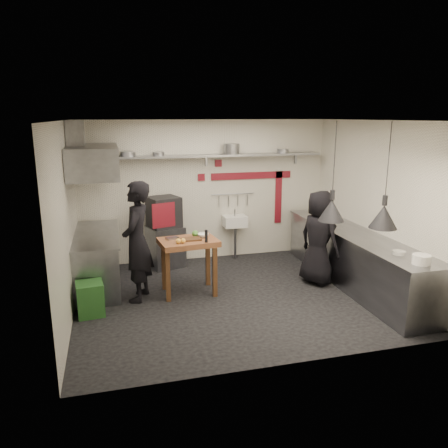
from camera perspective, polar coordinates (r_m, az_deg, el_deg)
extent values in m
plane|color=black|center=(7.24, 1.39, -9.39)|extent=(5.00, 5.00, 0.00)
plane|color=beige|center=(6.65, 1.53, 13.37)|extent=(5.00, 5.00, 0.00)
cube|color=silver|center=(8.80, -2.34, 4.34)|extent=(5.00, 0.04, 2.80)
cube|color=silver|center=(4.89, 8.31, -3.64)|extent=(5.00, 0.04, 2.80)
cube|color=silver|center=(6.58, -19.95, 0.22)|extent=(0.04, 4.20, 2.80)
cube|color=silver|center=(7.86, 19.27, 2.41)|extent=(0.04, 4.20, 2.80)
cube|color=maroon|center=(8.99, 3.63, 6.33)|extent=(1.70, 0.02, 0.14)
cube|color=maroon|center=(9.27, 7.11, 3.48)|extent=(0.14, 0.02, 1.10)
cube|color=maroon|center=(8.77, -0.74, 7.94)|extent=(0.14, 0.02, 0.14)
cube|color=maroon|center=(8.72, -2.98, 6.11)|extent=(0.14, 0.02, 0.14)
cube|color=slate|center=(8.54, -2.13, 8.92)|extent=(4.60, 0.34, 0.04)
cube|color=slate|center=(8.49, -15.08, 7.75)|extent=(0.04, 0.06, 0.24)
cube|color=slate|center=(8.69, -2.34, 8.34)|extent=(0.04, 0.06, 0.24)
cube|color=slate|center=(9.29, 9.32, 8.53)|extent=(0.04, 0.06, 0.24)
cylinder|color=slate|center=(8.34, -12.44, 8.93)|extent=(0.36, 0.36, 0.09)
cylinder|color=slate|center=(8.38, -8.55, 9.06)|extent=(0.29, 0.29, 0.07)
cylinder|color=slate|center=(8.65, 1.00, 9.79)|extent=(0.33, 0.33, 0.20)
cylinder|color=slate|center=(9.00, 7.69, 9.44)|extent=(0.29, 0.29, 0.08)
cube|color=slate|center=(8.55, -7.62, -2.95)|extent=(0.76, 0.72, 0.80)
cube|color=black|center=(8.37, -7.85, 1.56)|extent=(0.68, 0.65, 0.58)
cube|color=maroon|center=(8.10, -7.89, 1.15)|extent=(0.44, 0.17, 0.46)
cube|color=black|center=(8.11, -7.94, 1.15)|extent=(0.38, 0.14, 0.34)
cube|color=silver|center=(8.89, 1.41, 0.36)|extent=(0.46, 0.34, 0.22)
cylinder|color=slate|center=(8.85, 1.42, 1.50)|extent=(0.03, 0.03, 0.14)
cylinder|color=slate|center=(8.97, 1.46, -2.43)|extent=(0.06, 0.06, 0.66)
cylinder|color=slate|center=(8.91, 1.18, 3.95)|extent=(0.90, 0.02, 0.02)
cube|color=slate|center=(7.91, 16.60, -4.45)|extent=(0.70, 3.80, 0.90)
cube|color=slate|center=(7.78, 16.84, -1.19)|extent=(0.76, 3.90, 0.03)
cylinder|color=silver|center=(6.43, 24.39, -4.24)|extent=(0.28, 0.28, 0.13)
cylinder|color=silver|center=(6.77, 21.85, -3.48)|extent=(0.21, 0.21, 0.05)
cube|color=slate|center=(7.82, -16.19, -4.63)|extent=(0.70, 1.90, 0.90)
cube|color=slate|center=(7.69, -16.42, -1.34)|extent=(0.76, 2.00, 0.03)
cube|color=slate|center=(7.47, -16.68, 7.87)|extent=(0.78, 1.60, 0.50)
cube|color=slate|center=(7.46, -18.85, 10.79)|extent=(0.28, 0.28, 0.50)
cube|color=#20501E|center=(6.80, -17.07, -9.32)|extent=(0.42, 0.42, 0.50)
cube|color=#4D2F19|center=(7.07, -4.29, -1.97)|extent=(0.31, 0.22, 0.02)
cylinder|color=black|center=(6.89, -2.33, -1.60)|extent=(0.05, 0.05, 0.20)
sphere|color=gold|center=(6.87, -5.99, -2.24)|extent=(0.08, 0.08, 0.08)
sphere|color=gold|center=(6.89, -5.38, -2.20)|extent=(0.10, 0.10, 0.08)
sphere|color=#4B8A31|center=(7.24, -3.79, -1.27)|extent=(0.13, 0.13, 0.11)
cube|color=slate|center=(7.14, -6.79, -1.84)|extent=(0.22, 0.18, 0.03)
imported|color=silver|center=(7.21, -2.76, -1.48)|extent=(0.25, 0.25, 0.06)
imported|color=black|center=(6.96, -11.27, -2.29)|extent=(0.65, 0.80, 1.91)
imported|color=black|center=(7.71, 12.29, -1.76)|extent=(0.79, 0.94, 1.64)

